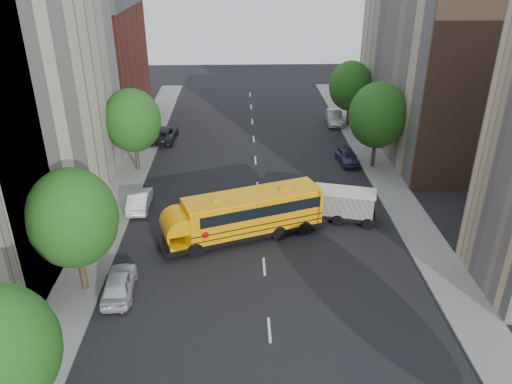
{
  "coord_description": "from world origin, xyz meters",
  "views": [
    {
      "loc": [
        -1.41,
        -28.98,
        18.79
      ],
      "look_at": [
        -0.4,
        2.0,
        3.47
      ],
      "focal_mm": 35.0,
      "sensor_mm": 36.0,
      "label": 1
    }
  ],
  "objects_px": {
    "parked_car_0": "(119,283)",
    "street_tree_2": "(133,121)",
    "parked_car_5": "(334,117)",
    "street_tree_1": "(73,218)",
    "parked_car_4": "(347,156)",
    "parked_car_1": "(140,200)",
    "street_tree_4": "(378,115)",
    "school_bus": "(242,214)",
    "safari_truck": "(338,204)",
    "street_tree_5": "(351,86)",
    "parked_car_2": "(164,134)"
  },
  "relations": [
    {
      "from": "parked_car_0",
      "to": "street_tree_2",
      "type": "bearing_deg",
      "value": -86.17
    },
    {
      "from": "parked_car_0",
      "to": "parked_car_5",
      "type": "height_order",
      "value": "parked_car_5"
    },
    {
      "from": "street_tree_1",
      "to": "parked_car_4",
      "type": "relative_size",
      "value": 1.91
    },
    {
      "from": "street_tree_1",
      "to": "street_tree_2",
      "type": "xyz_separation_m",
      "value": [
        0.0,
        18.0,
        -0.12
      ]
    },
    {
      "from": "parked_car_1",
      "to": "parked_car_5",
      "type": "height_order",
      "value": "parked_car_5"
    },
    {
      "from": "street_tree_4",
      "to": "school_bus",
      "type": "xyz_separation_m",
      "value": [
        -12.39,
        -12.28,
        -3.17
      ]
    },
    {
      "from": "street_tree_2",
      "to": "parked_car_5",
      "type": "bearing_deg",
      "value": 32.15
    },
    {
      "from": "parked_car_0",
      "to": "parked_car_4",
      "type": "relative_size",
      "value": 1.05
    },
    {
      "from": "street_tree_1",
      "to": "school_bus",
      "type": "distance_m",
      "value": 11.58
    },
    {
      "from": "school_bus",
      "to": "parked_car_1",
      "type": "distance_m",
      "value": 9.46
    },
    {
      "from": "safari_truck",
      "to": "parked_car_5",
      "type": "height_order",
      "value": "safari_truck"
    },
    {
      "from": "school_bus",
      "to": "safari_truck",
      "type": "relative_size",
      "value": 2.02
    },
    {
      "from": "street_tree_5",
      "to": "parked_car_5",
      "type": "height_order",
      "value": "street_tree_5"
    },
    {
      "from": "safari_truck",
      "to": "school_bus",
      "type": "bearing_deg",
      "value": -146.02
    },
    {
      "from": "street_tree_4",
      "to": "parked_car_1",
      "type": "xyz_separation_m",
      "value": [
        -20.5,
        -7.55,
        -4.36
      ]
    },
    {
      "from": "street_tree_1",
      "to": "parked_car_2",
      "type": "bearing_deg",
      "value": 86.9
    },
    {
      "from": "street_tree_4",
      "to": "parked_car_2",
      "type": "xyz_separation_m",
      "value": [
        -20.6,
        7.88,
        -4.33
      ]
    },
    {
      "from": "parked_car_1",
      "to": "street_tree_2",
      "type": "bearing_deg",
      "value": -80.13
    },
    {
      "from": "street_tree_5",
      "to": "parked_car_5",
      "type": "xyz_separation_m",
      "value": [
        -1.42,
        0.94,
        -3.92
      ]
    },
    {
      "from": "street_tree_2",
      "to": "parked_car_2",
      "type": "xyz_separation_m",
      "value": [
        1.4,
        7.88,
        -4.08
      ]
    },
    {
      "from": "parked_car_0",
      "to": "parked_car_2",
      "type": "bearing_deg",
      "value": -91.21
    },
    {
      "from": "street_tree_4",
      "to": "safari_truck",
      "type": "distance_m",
      "value": 11.71
    },
    {
      "from": "street_tree_5",
      "to": "street_tree_4",
      "type": "bearing_deg",
      "value": -90.0
    },
    {
      "from": "street_tree_1",
      "to": "street_tree_2",
      "type": "distance_m",
      "value": 18.0
    },
    {
      "from": "school_bus",
      "to": "street_tree_4",
      "type": "bearing_deg",
      "value": 25.18
    },
    {
      "from": "parked_car_1",
      "to": "parked_car_2",
      "type": "relative_size",
      "value": 0.81
    },
    {
      "from": "street_tree_2",
      "to": "parked_car_0",
      "type": "xyz_separation_m",
      "value": [
        2.2,
        -18.51,
        -4.08
      ]
    },
    {
      "from": "street_tree_2",
      "to": "parked_car_1",
      "type": "relative_size",
      "value": 1.77
    },
    {
      "from": "street_tree_4",
      "to": "parked_car_1",
      "type": "bearing_deg",
      "value": -159.78
    },
    {
      "from": "parked_car_2",
      "to": "school_bus",
      "type": "bearing_deg",
      "value": 114.42
    },
    {
      "from": "street_tree_2",
      "to": "safari_truck",
      "type": "relative_size",
      "value": 1.27
    },
    {
      "from": "parked_car_1",
      "to": "parked_car_4",
      "type": "xyz_separation_m",
      "value": [
        18.3,
        8.67,
        -0.01
      ]
    },
    {
      "from": "street_tree_1",
      "to": "parked_car_4",
      "type": "xyz_separation_m",
      "value": [
        19.8,
        19.12,
        -4.25
      ]
    },
    {
      "from": "school_bus",
      "to": "parked_car_4",
      "type": "height_order",
      "value": "school_bus"
    },
    {
      "from": "school_bus",
      "to": "parked_car_2",
      "type": "height_order",
      "value": "school_bus"
    },
    {
      "from": "street_tree_2",
      "to": "parked_car_2",
      "type": "height_order",
      "value": "street_tree_2"
    },
    {
      "from": "street_tree_2",
      "to": "school_bus",
      "type": "xyz_separation_m",
      "value": [
        9.61,
        -12.28,
        -2.92
      ]
    },
    {
      "from": "parked_car_2",
      "to": "parked_car_4",
      "type": "height_order",
      "value": "parked_car_2"
    },
    {
      "from": "street_tree_5",
      "to": "parked_car_0",
      "type": "distance_m",
      "value": 36.59
    },
    {
      "from": "safari_truck",
      "to": "parked_car_0",
      "type": "relative_size",
      "value": 1.4
    },
    {
      "from": "street_tree_4",
      "to": "school_bus",
      "type": "height_order",
      "value": "street_tree_4"
    },
    {
      "from": "street_tree_2",
      "to": "street_tree_1",
      "type": "bearing_deg",
      "value": -90.0
    },
    {
      "from": "parked_car_2",
      "to": "parked_car_5",
      "type": "height_order",
      "value": "parked_car_5"
    },
    {
      "from": "parked_car_0",
      "to": "parked_car_2",
      "type": "distance_m",
      "value": 26.41
    },
    {
      "from": "street_tree_1",
      "to": "parked_car_1",
      "type": "distance_m",
      "value": 11.37
    },
    {
      "from": "parked_car_1",
      "to": "safari_truck",
      "type": "bearing_deg",
      "value": 170.17
    },
    {
      "from": "parked_car_1",
      "to": "street_tree_5",
      "type": "bearing_deg",
      "value": -137.75
    },
    {
      "from": "parked_car_0",
      "to": "school_bus",
      "type": "bearing_deg",
      "value": -142.87
    },
    {
      "from": "school_bus",
      "to": "parked_car_1",
      "type": "relative_size",
      "value": 2.82
    },
    {
      "from": "school_bus",
      "to": "parked_car_0",
      "type": "distance_m",
      "value": 9.75
    }
  ]
}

